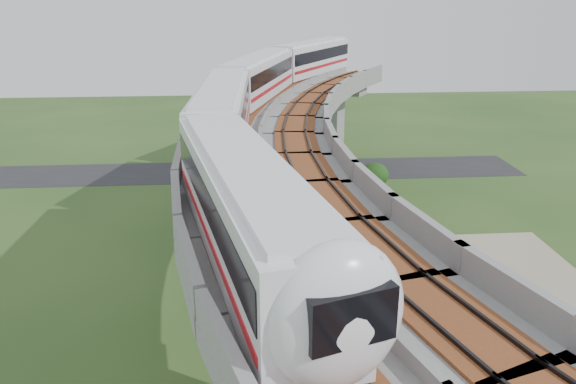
# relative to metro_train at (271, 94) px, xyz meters

# --- Properties ---
(ground) EXTENTS (160.00, 160.00, 0.00)m
(ground) POSITION_rel_metro_train_xyz_m (-1.04, -9.06, -12.31)
(ground) COLOR #29491D
(ground) RESTS_ON ground
(dirt_lot) EXTENTS (18.00, 26.00, 0.04)m
(dirt_lot) POSITION_rel_metro_train_xyz_m (12.96, -11.06, -12.29)
(dirt_lot) COLOR gray
(dirt_lot) RESTS_ON ground
(asphalt_road) EXTENTS (60.00, 8.00, 0.03)m
(asphalt_road) POSITION_rel_metro_train_xyz_m (-1.04, 20.94, -12.29)
(asphalt_road) COLOR #232326
(asphalt_road) RESTS_ON ground
(viaduct) EXTENTS (19.58, 73.98, 11.40)m
(viaduct) POSITION_rel_metro_train_xyz_m (2.80, -9.06, -3.26)
(viaduct) COLOR #99968E
(viaduct) RESTS_ON ground
(metro_train) EXTENTS (15.55, 60.59, 3.64)m
(metro_train) POSITION_rel_metro_train_xyz_m (0.00, 0.00, 0.00)
(metro_train) COLOR silver
(metro_train) RESTS_ON ground
(fence) EXTENTS (3.87, 38.73, 1.50)m
(fence) POSITION_rel_metro_train_xyz_m (8.71, -9.06, -11.56)
(fence) COLOR #2D382D
(fence) RESTS_ON ground
(tree_0) EXTENTS (2.83, 2.83, 3.29)m
(tree_0) POSITION_rel_metro_train_xyz_m (10.69, 12.21, -10.22)
(tree_0) COLOR #382314
(tree_0) RESTS_ON ground
(tree_1) EXTENTS (2.94, 2.94, 3.29)m
(tree_1) POSITION_rel_metro_train_xyz_m (7.44, 7.73, -10.27)
(tree_1) COLOR #382314
(tree_1) RESTS_ON ground
(tree_2) EXTENTS (2.96, 2.96, 3.86)m
(tree_2) POSITION_rel_metro_train_xyz_m (6.10, 2.67, -9.71)
(tree_2) COLOR #382314
(tree_2) RESTS_ON ground
(tree_3) EXTENTS (2.37, 2.37, 3.04)m
(tree_3) POSITION_rel_metro_train_xyz_m (5.36, -1.45, -10.29)
(tree_3) COLOR #382314
(tree_3) RESTS_ON ground
(tree_4) EXTENTS (1.93, 1.93, 3.07)m
(tree_4) POSITION_rel_metro_train_xyz_m (5.65, -5.72, -10.07)
(tree_4) COLOR #382314
(tree_4) RESTS_ON ground
(tree_5) EXTENTS (2.97, 2.97, 3.95)m
(tree_5) POSITION_rel_metro_train_xyz_m (5.81, -12.30, -9.62)
(tree_5) COLOR #382314
(tree_5) RESTS_ON ground
(tree_6) EXTENTS (2.81, 2.81, 2.95)m
(tree_6) POSITION_rel_metro_train_xyz_m (6.71, -17.86, -10.55)
(tree_6) COLOR #382314
(tree_6) RESTS_ON ground
(car_dark) EXTENTS (3.84, 1.86, 1.08)m
(car_dark) POSITION_rel_metro_train_xyz_m (10.94, -1.13, -11.73)
(car_dark) COLOR black
(car_dark) RESTS_ON dirt_lot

